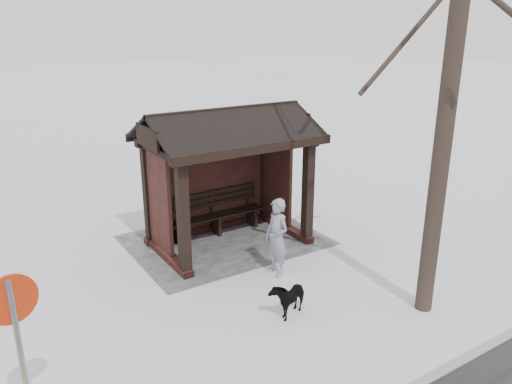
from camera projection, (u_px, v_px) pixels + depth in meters
ground at (229, 243)px, 11.32m from camera, size 120.00×120.00×0.00m
kerb at (426, 381)px, 6.93m from camera, size 120.00×0.15×0.06m
trampled_patch at (225, 240)px, 11.48m from camera, size 4.20×3.20×0.02m
bus_shelter at (224, 149)px, 10.76m from camera, size 3.60×2.40×3.09m
pedestrian at (277, 237)px, 9.70m from camera, size 0.42×0.60×1.57m
dog at (288, 296)px, 8.48m from camera, size 0.84×0.61×0.65m
road_sign at (16, 327)px, 5.34m from camera, size 0.57×0.15×2.25m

